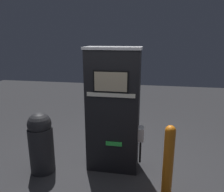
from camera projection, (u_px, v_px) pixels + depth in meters
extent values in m
plane|color=#2D2D30|center=(111.00, 173.00, 3.54)|extent=(14.00, 14.00, 0.00)
cube|color=black|center=(113.00, 140.00, 3.60)|extent=(0.82, 0.40, 0.96)
cube|color=black|center=(113.00, 82.00, 3.35)|extent=(0.82, 0.40, 0.99)
cube|color=#B7B7BC|center=(113.00, 48.00, 3.22)|extent=(0.85, 0.43, 0.04)
cube|color=black|center=(111.00, 82.00, 3.14)|extent=(0.51, 0.01, 0.32)
cube|color=tan|center=(111.00, 82.00, 3.14)|extent=(0.48, 0.01, 0.28)
cube|color=silver|center=(111.00, 95.00, 3.19)|extent=(0.72, 0.02, 0.06)
cube|color=#33D84C|center=(114.00, 144.00, 3.38)|extent=(0.25, 0.02, 0.06)
cube|color=#B7B7BC|center=(141.00, 134.00, 3.40)|extent=(0.09, 0.18, 0.21)
cylinder|color=black|center=(140.00, 152.00, 3.41)|extent=(0.03, 0.03, 0.36)
cylinder|color=orange|center=(168.00, 164.00, 2.92)|extent=(0.14, 0.14, 0.97)
sphere|color=orange|center=(171.00, 131.00, 2.79)|extent=(0.14, 0.14, 0.14)
cylinder|color=#232326|center=(42.00, 150.00, 3.52)|extent=(0.39, 0.39, 0.75)
sphere|color=#232326|center=(39.00, 124.00, 3.40)|extent=(0.37, 0.37, 0.37)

